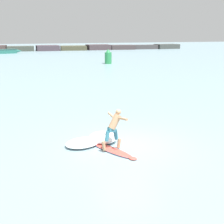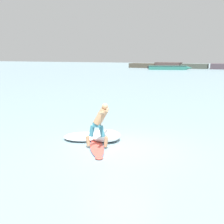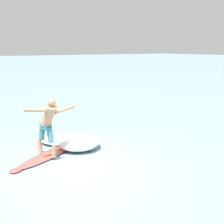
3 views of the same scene
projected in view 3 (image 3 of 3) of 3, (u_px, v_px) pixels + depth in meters
The scene contains 5 objects.
ground_plane at pixel (76, 163), 7.81m from camera, with size 200.00×200.00×0.00m, color #7B98A3.
surfboard at pixel (46, 156), 8.23m from camera, with size 1.48×2.34×0.21m.
surfer at pixel (48, 121), 7.99m from camera, with size 0.86×1.51×1.56m.
wave_foam_at_tail at pixel (79, 142), 8.88m from camera, with size 1.64×1.66×0.40m.
wave_foam_at_nose at pixel (60, 139), 9.50m from camera, with size 1.82×1.63×0.23m.
Camera 3 is at (6.56, -3.49, 2.86)m, focal length 50.00 mm.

